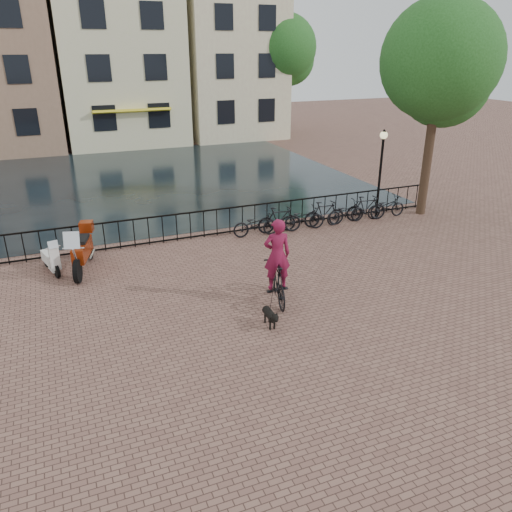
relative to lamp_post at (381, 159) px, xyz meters
name	(u,v)px	position (x,y,z in m)	size (l,w,h in m)	color
ground	(305,351)	(-7.20, -7.60, -2.38)	(100.00, 100.00, 0.00)	brown
canal_water	(153,179)	(-7.20, 9.70, -2.38)	(20.00, 20.00, 0.00)	black
railing	(204,224)	(-7.20, 0.40, -1.87)	(20.00, 0.05, 1.02)	black
canal_house_mid	(117,55)	(-6.70, 22.40, 3.52)	(8.00, 9.50, 11.80)	beige
canal_house_right	(224,43)	(1.30, 22.40, 4.27)	(7.00, 9.00, 13.30)	beige
tree_near_right	(441,60)	(2.00, -0.30, 3.60)	(4.48, 4.48, 8.24)	black
tree_far_right	(284,48)	(4.80, 19.40, 3.97)	(4.76, 4.76, 8.76)	black
lamp_post	(381,159)	(0.00, 0.00, 0.00)	(0.30, 0.30, 3.45)	black
cyclist	(277,266)	(-6.80, -5.10, -1.33)	(0.96, 2.09, 2.76)	black
dog	(270,317)	(-7.51, -6.25, -2.12)	(0.28, 0.78, 0.52)	black
motorcycle	(82,245)	(-11.50, -0.98, -1.55)	(1.16, 2.39, 1.66)	maroon
scooter	(49,253)	(-12.45, -0.74, -1.76)	(0.72, 1.38, 1.23)	white
parked_bike_0	(256,224)	(-5.40, -0.20, -1.93)	(0.60, 1.72, 0.90)	black
parked_bike_1	(280,220)	(-4.45, -0.20, -1.88)	(0.47, 1.66, 1.00)	black
parked_bike_2	(302,218)	(-3.50, -0.20, -1.93)	(0.60, 1.72, 0.90)	black
parked_bike_3	(324,214)	(-2.55, -0.20, -1.88)	(0.47, 1.66, 1.00)	black
parked_bike_4	(346,212)	(-1.60, -0.20, -1.93)	(0.60, 1.72, 0.90)	black
parked_bike_5	(366,208)	(-0.65, -0.20, -1.88)	(0.47, 1.66, 1.00)	black
parked_bike_6	(386,207)	(0.30, -0.20, -1.93)	(0.60, 1.72, 0.90)	black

